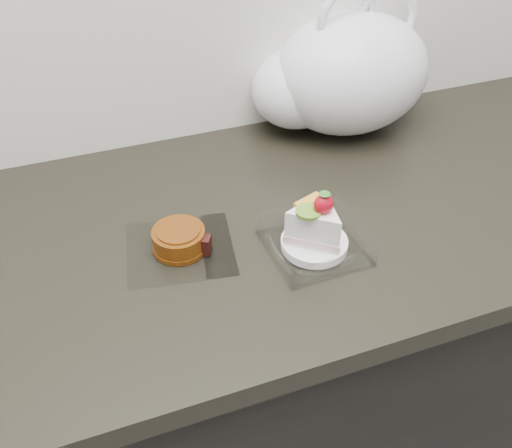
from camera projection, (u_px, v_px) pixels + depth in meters
counter at (216, 387)px, 1.25m from camera, size 2.04×0.64×0.90m
cake_tray at (315, 234)px, 0.90m from camera, size 0.15×0.15×0.12m
mooncake_wrap at (180, 241)px, 0.91m from camera, size 0.19×0.19×0.04m
plastic_bag at (341, 76)px, 1.15m from camera, size 0.37×0.26×0.30m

